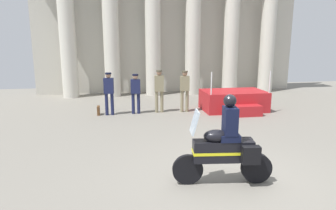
% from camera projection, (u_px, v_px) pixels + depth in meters
% --- Properties ---
extents(ground_plane, '(28.00, 28.00, 0.00)m').
position_uv_depth(ground_plane, '(230.00, 179.00, 6.53)').
color(ground_plane, gray).
extents(colonnade_backdrop, '(14.90, 1.67, 8.02)m').
position_uv_depth(colonnade_backdrop, '(171.00, 19.00, 16.46)').
color(colonnade_backdrop, beige).
rests_on(colonnade_backdrop, ground_plane).
extents(reviewing_stand, '(2.64, 2.14, 1.74)m').
position_uv_depth(reviewing_stand, '(234.00, 101.00, 12.83)').
color(reviewing_stand, '#B21E23').
rests_on(reviewing_stand, ground_plane).
extents(officer_in_row_0, '(0.40, 0.27, 1.71)m').
position_uv_depth(officer_in_row_0, '(109.00, 90.00, 11.91)').
color(officer_in_row_0, '#191E42').
rests_on(officer_in_row_0, ground_plane).
extents(officer_in_row_1, '(0.40, 0.27, 1.63)m').
position_uv_depth(officer_in_row_1, '(136.00, 90.00, 12.15)').
color(officer_in_row_1, '#191E42').
rests_on(officer_in_row_1, ground_plane).
extents(officer_in_row_2, '(0.40, 0.27, 1.76)m').
position_uv_depth(officer_in_row_2, '(159.00, 88.00, 12.35)').
color(officer_in_row_2, '#847A5B').
rests_on(officer_in_row_2, ground_plane).
extents(officer_in_row_3, '(0.40, 0.27, 1.72)m').
position_uv_depth(officer_in_row_3, '(185.00, 88.00, 12.45)').
color(officer_in_row_3, '#847A5B').
rests_on(officer_in_row_3, ground_plane).
extents(motorcycle_with_rider, '(2.09, 0.74, 1.90)m').
position_uv_depth(motorcycle_with_rider, '(226.00, 147.00, 6.17)').
color(motorcycle_with_rider, black).
rests_on(motorcycle_with_rider, ground_plane).
extents(briefcase_on_ground, '(0.10, 0.32, 0.36)m').
position_uv_depth(briefcase_on_ground, '(99.00, 110.00, 12.10)').
color(briefcase_on_ground, brown).
rests_on(briefcase_on_ground, ground_plane).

